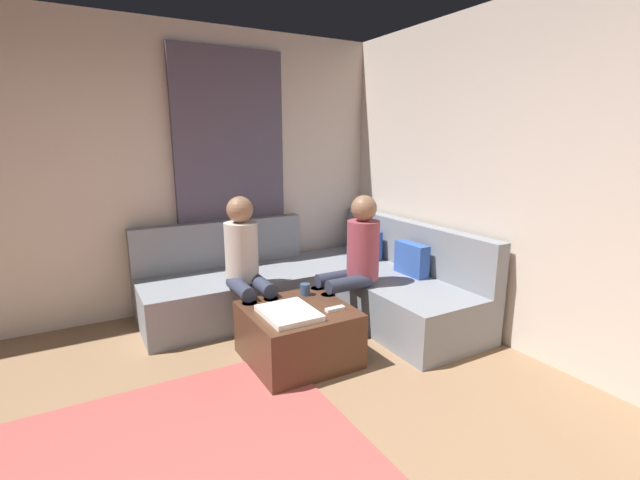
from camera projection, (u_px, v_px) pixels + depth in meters
wall_back at (631, 190)px, 2.74m from camera, size 6.00×0.12×2.70m
wall_left at (83, 175)px, 3.82m from camera, size 0.12×6.00×2.70m
curtain_panel at (232, 181)px, 4.38m from camera, size 0.06×1.10×2.50m
sectional_couch at (319, 285)px, 4.23m from camera, size 2.10×2.55×0.87m
ottoman at (298, 334)px, 3.35m from camera, size 0.76×0.76×0.42m
folded_blanket at (289, 313)px, 3.15m from camera, size 0.44×0.36×0.04m
coffee_mug at (305, 289)px, 3.56m from camera, size 0.08×0.08×0.10m
game_remote at (335, 309)px, 3.25m from camera, size 0.05×0.15×0.02m
person_on_couch_back at (353, 259)px, 3.75m from camera, size 0.30×0.60×1.20m
person_on_couch_side at (246, 263)px, 3.65m from camera, size 0.60×0.30×1.20m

